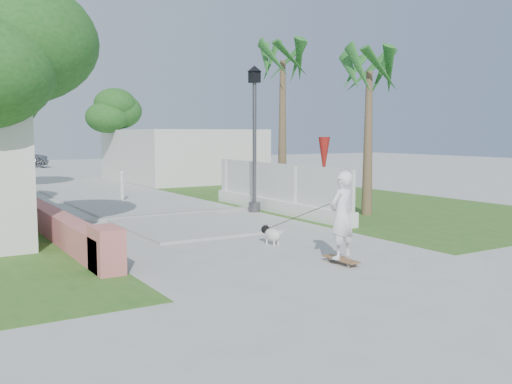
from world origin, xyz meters
TOP-DOWN VIEW (x-y plane):
  - ground at (0.00, 0.00)m, footprint 90.00×90.00m
  - path_strip at (0.00, 20.00)m, footprint 3.20×36.00m
  - curb at (0.00, 6.00)m, footprint 6.50×0.25m
  - grass_right at (7.00, 8.00)m, footprint 8.00×20.00m
  - pink_wall at (-3.30, 3.55)m, footprint 0.45×8.20m
  - lattice_fence at (3.40, 5.00)m, footprint 0.35×7.00m
  - building_right at (6.00, 18.00)m, footprint 6.00×8.00m
  - street_lamp at (2.90, 5.50)m, footprint 0.44×0.44m
  - bollard at (0.20, 10.00)m, footprint 0.14×0.14m
  - patio_umbrella at (4.80, 4.50)m, footprint 0.36×0.36m
  - tree_left_near at (-4.48, 2.98)m, footprint 3.60×3.60m
  - tree_path_right at (3.22, 19.98)m, footprint 3.00×3.00m
  - palm_far at (4.60, 6.50)m, footprint 1.80×1.80m
  - palm_near at (5.40, 3.20)m, footprint 1.80×1.80m
  - skateboarder at (0.52, -0.82)m, footprint 0.67×2.85m
  - dog at (0.51, 0.85)m, footprint 0.37×0.62m
  - parked_car at (-0.04, 32.95)m, footprint 5.02×2.61m

SIDE VIEW (x-z plane):
  - ground at x=0.00m, z-range 0.00..0.00m
  - grass_right at x=7.00m, z-range 0.00..0.01m
  - path_strip at x=0.00m, z-range 0.00..0.06m
  - curb at x=0.00m, z-range 0.00..0.10m
  - dog at x=0.51m, z-range 0.02..0.45m
  - pink_wall at x=-3.30m, z-range -0.09..0.71m
  - lattice_fence at x=3.40m, z-range -0.21..1.29m
  - bollard at x=0.20m, z-range 0.04..1.13m
  - parked_car at x=-0.04m, z-range 0.00..1.63m
  - skateboarder at x=0.52m, z-range -0.04..1.68m
  - building_right at x=6.00m, z-range 0.00..2.60m
  - patio_umbrella at x=4.80m, z-range 0.54..2.84m
  - street_lamp at x=2.90m, z-range 0.21..4.65m
  - tree_path_right at x=3.22m, z-range 1.10..5.89m
  - tree_left_near at x=-4.48m, z-range 1.18..6.46m
  - palm_near at x=5.40m, z-range 1.60..6.30m
  - palm_far at x=4.60m, z-range 1.83..7.13m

